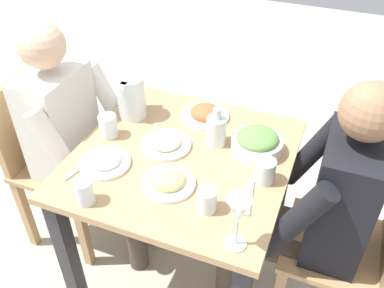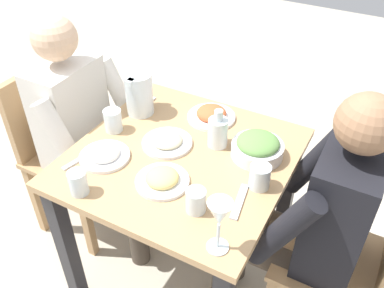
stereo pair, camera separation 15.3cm
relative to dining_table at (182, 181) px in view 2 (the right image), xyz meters
name	(u,v)px [view 2 (the right image)]	position (x,y,z in m)	size (l,w,h in m)	color
ground_plane	(184,270)	(0.00, 0.00, -0.62)	(8.00, 8.00, 0.00)	#B7AD99
dining_table	(182,181)	(0.00, 0.00, 0.00)	(0.83, 0.83, 0.76)	tan
chair_near	(357,262)	(0.03, -0.72, -0.11)	(0.40, 0.40, 0.90)	tan
chair_far	(61,144)	(0.05, 0.72, -0.11)	(0.40, 0.40, 0.90)	tan
diner_near	(309,215)	(0.03, -0.52, 0.04)	(0.48, 0.53, 1.19)	black
diner_far	(89,132)	(0.05, 0.52, 0.04)	(0.48, 0.53, 1.19)	silver
water_pitcher	(139,93)	(0.17, 0.31, 0.24)	(0.16, 0.12, 0.19)	silver
salad_bowl	(258,147)	(0.13, -0.26, 0.19)	(0.20, 0.20, 0.09)	white
plate_fries	(162,179)	(-0.17, -0.02, 0.16)	(0.20, 0.20, 0.05)	white
plate_beans	(167,142)	(0.03, 0.08, 0.16)	(0.20, 0.20, 0.04)	white
plate_yoghurt	(104,155)	(-0.16, 0.25, 0.16)	(0.20, 0.20, 0.05)	white
plate_rice_curry	(211,115)	(0.28, 0.01, 0.16)	(0.21, 0.21, 0.06)	white
water_glass_by_pitcher	(113,120)	(0.01, 0.33, 0.19)	(0.07, 0.07, 0.10)	silver
water_glass_far_right	(196,201)	(-0.23, -0.19, 0.19)	(0.07, 0.07, 0.09)	silver
water_glass_far_left	(260,177)	(-0.02, -0.33, 0.19)	(0.08, 0.08, 0.09)	silver
water_glass_center	(78,183)	(-0.35, 0.21, 0.19)	(0.07, 0.07, 0.09)	silver
wine_glass	(219,216)	(-0.34, -0.32, 0.28)	(0.08, 0.08, 0.20)	silver
oil_carafe	(218,133)	(0.12, -0.10, 0.20)	(0.08, 0.08, 0.16)	silver
fork_near	(144,106)	(0.21, 0.32, 0.15)	(0.17, 0.03, 0.01)	silver
knife_near	(83,157)	(-0.20, 0.33, 0.15)	(0.18, 0.02, 0.01)	silver
fork_far	(239,202)	(-0.13, -0.30, 0.15)	(0.17, 0.03, 0.01)	silver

